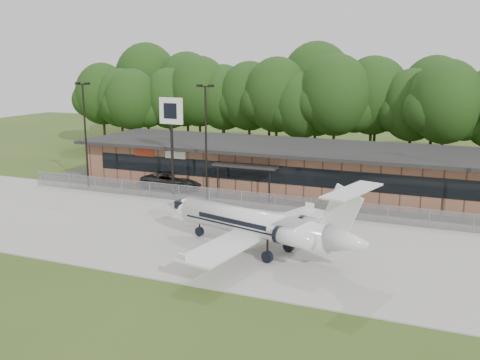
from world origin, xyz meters
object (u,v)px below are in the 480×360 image
at_px(terminal, 286,166).
at_px(business_jet, 260,225).
at_px(suv, 173,180).
at_px(pole_sign, 171,121).

relative_size(terminal, business_jet, 2.62).
height_order(terminal, suv, terminal).
xyz_separation_m(business_jet, pole_sign, (-12.88, 11.47, 4.99)).
relative_size(suv, pole_sign, 0.69).
bearing_deg(business_jet, suv, 150.98).
bearing_deg(pole_sign, business_jet, -37.14).
height_order(terminal, pole_sign, pole_sign).
bearing_deg(suv, terminal, -63.95).
height_order(business_jet, suv, business_jet).
xyz_separation_m(terminal, business_jet, (4.28, -18.61, -0.28)).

